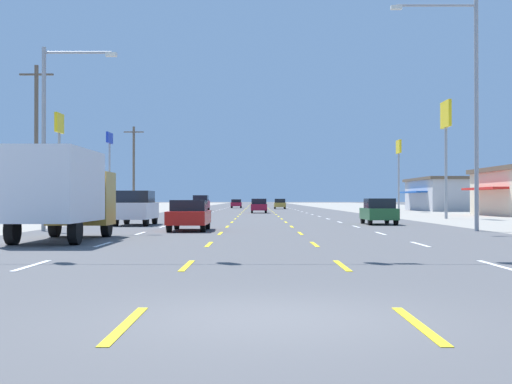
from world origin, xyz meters
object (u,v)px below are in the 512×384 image
pole_sign_left_row_1 (59,139)px  pole_sign_right_row_2 (399,157)px  sedan_inner_left_near (189,215)px  hatchback_inner_right_farthest (280,204)px  streetlight_right_row_0 (469,99)px  hatchback_center_turn_far (259,206)px  box_truck_far_left_nearest (62,190)px  pole_sign_left_row_2 (110,151)px  sedan_inner_left_distant_a (237,203)px  hatchback_far_right_midfar (379,211)px  suv_far_left_mid (136,207)px  streetlight_left_row_0 (52,125)px  suv_far_left_farther (201,203)px  pole_sign_right_row_1 (446,127)px

pole_sign_left_row_1 → pole_sign_right_row_2: size_ratio=0.99×
sedan_inner_left_near → hatchback_inner_right_farthest: size_ratio=1.15×
streetlight_right_row_0 → pole_sign_left_row_1: bearing=138.5°
hatchback_center_turn_far → streetlight_right_row_0: (9.65, -42.99, 5.43)m
box_truck_far_left_nearest → pole_sign_left_row_2: pole_sign_left_row_2 is taller
box_truck_far_left_nearest → sedan_inner_left_distant_a: size_ratio=1.60×
hatchback_far_right_midfar → sedan_inner_left_near: bearing=-141.9°
sedan_inner_left_near → pole_sign_left_row_2: 48.12m
suv_far_left_mid → hatchback_center_turn_far: size_ratio=1.26×
pole_sign_right_row_2 → sedan_inner_left_distant_a: bearing=118.1°
suv_far_left_mid → streetlight_right_row_0: (16.89, -7.66, 5.19)m
suv_far_left_mid → sedan_inner_left_distant_a: 77.84m
hatchback_center_turn_far → sedan_inner_left_distant_a: bearing=94.9°
streetlight_left_row_0 → box_truck_far_left_nearest: bearing=-71.3°
suv_far_left_farther → pole_sign_left_row_2: bearing=-133.2°
pole_sign_left_row_2 → pole_sign_right_row_1: bearing=-39.1°
box_truck_far_left_nearest → sedan_inner_left_distant_a: box_truck_far_left_nearest is taller
pole_sign_right_row_2 → streetlight_left_row_0: streetlight_left_row_0 is taller
hatchback_far_right_midfar → pole_sign_right_row_1: pole_sign_right_row_1 is taller
suv_far_left_mid → hatchback_center_turn_far: suv_far_left_mid is taller
sedan_inner_left_distant_a → pole_sign_left_row_2: 41.65m
hatchback_center_turn_far → streetlight_right_row_0: streetlight_right_row_0 is taller
streetlight_right_row_0 → pole_sign_right_row_1: bearing=77.7°
box_truck_far_left_nearest → suv_far_left_farther: size_ratio=1.47×
hatchback_far_right_midfar → streetlight_right_row_0: 10.64m
hatchback_inner_right_farthest → pole_sign_left_row_1: 55.16m
box_truck_far_left_nearest → hatchback_center_turn_far: box_truck_far_left_nearest is taller
hatchback_center_turn_far → pole_sign_right_row_2: 17.90m
suv_far_left_mid → sedan_inner_left_distant_a: bearing=87.3°
sedan_inner_left_near → hatchback_far_right_midfar: 13.29m
sedan_inner_left_distant_a → suv_far_left_mid: bearing=-92.7°
sedan_inner_left_near → hatchback_far_right_midfar: bearing=38.1°
sedan_inner_left_distant_a → pole_sign_left_row_2: bearing=-108.7°
box_truck_far_left_nearest → hatchback_inner_right_farthest: size_ratio=1.85×
suv_far_left_mid → hatchback_center_turn_far: bearing=78.4°
pole_sign_right_row_1 → hatchback_far_right_midfar: bearing=-120.5°
sedan_inner_left_distant_a → streetlight_left_row_0: 85.75m
sedan_inner_left_near → streetlight_right_row_0: bearing=-2.4°
sedan_inner_left_near → pole_sign_right_row_1: (17.77, 20.61, 6.26)m
hatchback_center_turn_far → pole_sign_left_row_1: (-15.80, -20.49, 5.44)m
sedan_inner_left_near → sedan_inner_left_distant_a: (-0.11, 84.86, 0.00)m
pole_sign_left_row_1 → pole_sign_left_row_2: pole_sign_left_row_2 is taller
hatchback_center_turn_far → suv_far_left_farther: (-7.29, 13.51, 0.24)m
pole_sign_right_row_1 → streetlight_right_row_0: 21.68m
pole_sign_right_row_1 → sedan_inner_left_distant_a: bearing=105.6°
hatchback_far_right_midfar → sedan_inner_left_distant_a: size_ratio=0.87×
streetlight_left_row_0 → sedan_inner_left_near: bearing=4.9°
sedan_inner_left_near → sedan_inner_left_distant_a: bearing=90.1°
sedan_inner_left_near → suv_far_left_farther: 56.07m
hatchback_inner_right_farthest → pole_sign_left_row_1: pole_sign_left_row_1 is taller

